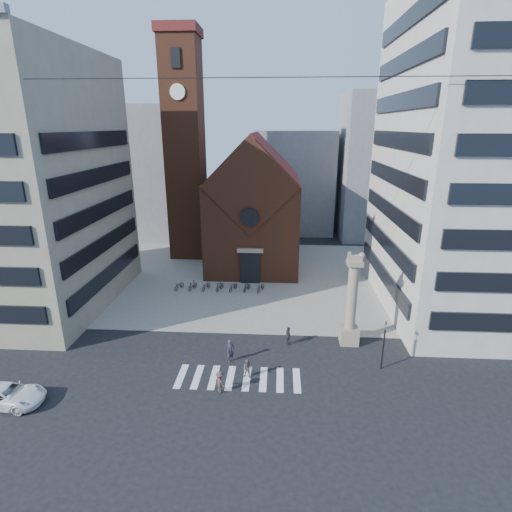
# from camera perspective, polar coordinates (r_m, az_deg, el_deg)

# --- Properties ---
(ground) EXTENTS (120.00, 120.00, 0.00)m
(ground) POSITION_cam_1_polar(r_m,az_deg,el_deg) (35.22, -2.92, -14.20)
(ground) COLOR black
(ground) RESTS_ON ground
(piazza) EXTENTS (46.00, 30.00, 0.05)m
(piazza) POSITION_cam_1_polar(r_m,az_deg,el_deg) (52.19, -0.65, -2.99)
(piazza) COLOR #9B968D
(piazza) RESTS_ON ground
(zebra_crossing) EXTENTS (10.20, 3.20, 0.01)m
(zebra_crossing) POSITION_cam_1_polar(r_m,az_deg,el_deg) (32.68, -2.52, -17.03)
(zebra_crossing) COLOR white
(zebra_crossing) RESTS_ON ground
(church) EXTENTS (12.00, 16.65, 18.00)m
(church) POSITION_cam_1_polar(r_m,az_deg,el_deg) (55.78, -0.23, 6.92)
(church) COLOR brown
(church) RESTS_ON ground
(campanile) EXTENTS (5.50, 5.50, 31.20)m
(campanile) POSITION_cam_1_polar(r_m,az_deg,el_deg) (59.21, -10.09, 14.87)
(campanile) COLOR brown
(campanile) RESTS_ON ground
(building_left) EXTENTS (18.00, 20.00, 26.00)m
(building_left) POSITION_cam_1_polar(r_m,az_deg,el_deg) (48.55, -31.51, 8.61)
(building_left) COLOR gray
(building_left) RESTS_ON ground
(building_right) EXTENTS (18.00, 22.00, 32.00)m
(building_right) POSITION_cam_1_polar(r_m,az_deg,el_deg) (46.42, 30.38, 12.24)
(building_right) COLOR beige
(building_right) RESTS_ON ground
(bg_block_left) EXTENTS (16.00, 14.00, 22.00)m
(bg_block_left) POSITION_cam_1_polar(r_m,az_deg,el_deg) (73.85, -15.45, 11.41)
(bg_block_left) COLOR gray
(bg_block_left) RESTS_ON ground
(bg_block_mid) EXTENTS (14.00, 12.00, 18.00)m
(bg_block_mid) POSITION_cam_1_polar(r_m,az_deg,el_deg) (75.25, 5.41, 10.54)
(bg_block_mid) COLOR gray
(bg_block_mid) RESTS_ON ground
(bg_block_right) EXTENTS (16.00, 14.00, 24.00)m
(bg_block_right) POSITION_cam_1_polar(r_m,az_deg,el_deg) (74.22, 18.27, 11.96)
(bg_block_right) COLOR gray
(bg_block_right) RESTS_ON ground
(lion_column) EXTENTS (1.63, 1.60, 8.68)m
(lion_column) POSITION_cam_1_polar(r_m,az_deg,el_deg) (36.58, 13.44, -7.24)
(lion_column) COLOR tan
(lion_column) RESTS_ON ground
(traffic_light) EXTENTS (0.13, 0.16, 4.30)m
(traffic_light) POSITION_cam_1_polar(r_m,az_deg,el_deg) (34.07, 17.77, -11.86)
(traffic_light) COLOR black
(traffic_light) RESTS_ON ground
(white_car) EXTENTS (5.29, 2.53, 1.45)m
(white_car) POSITION_cam_1_polar(r_m,az_deg,el_deg) (34.60, -32.05, -16.50)
(white_car) COLOR white
(white_car) RESTS_ON ground
(pedestrian_0) EXTENTS (0.84, 0.83, 1.95)m
(pedestrian_0) POSITION_cam_1_polar(r_m,az_deg,el_deg) (34.21, -3.66, -13.35)
(pedestrian_0) COLOR #342D3E
(pedestrian_0) RESTS_ON ground
(pedestrian_1) EXTENTS (0.83, 0.68, 1.58)m
(pedestrian_1) POSITION_cam_1_polar(r_m,az_deg,el_deg) (32.30, -1.19, -15.81)
(pedestrian_1) COLOR #60514C
(pedestrian_1) RESTS_ON ground
(pedestrian_2) EXTENTS (0.71, 1.10, 1.74)m
(pedestrian_2) POSITION_cam_1_polar(r_m,az_deg,el_deg) (36.61, 4.63, -11.30)
(pedestrian_2) COLOR #282930
(pedestrian_2) RESTS_ON ground
(pedestrian_3) EXTENTS (1.25, 1.24, 1.73)m
(pedestrian_3) POSITION_cam_1_polar(r_m,az_deg,el_deg) (30.88, -5.13, -17.50)
(pedestrian_3) COLOR #47322F
(pedestrian_3) RESTS_ON ground
(scooter_0) EXTENTS (1.31, 1.99, 0.99)m
(scooter_0) POSITION_cam_1_polar(r_m,az_deg,el_deg) (48.93, -10.93, -4.16)
(scooter_0) COLOR black
(scooter_0) RESTS_ON piazza
(scooter_1) EXTENTS (1.16, 1.88, 1.10)m
(scooter_1) POSITION_cam_1_polar(r_m,az_deg,el_deg) (48.54, -9.06, -4.17)
(scooter_1) COLOR black
(scooter_1) RESTS_ON piazza
(scooter_2) EXTENTS (1.31, 1.99, 0.99)m
(scooter_2) POSITION_cam_1_polar(r_m,az_deg,el_deg) (48.24, -7.15, -4.29)
(scooter_2) COLOR black
(scooter_2) RESTS_ON piazza
(scooter_3) EXTENTS (1.16, 1.88, 1.10)m
(scooter_3) POSITION_cam_1_polar(r_m,az_deg,el_deg) (47.95, -5.22, -4.29)
(scooter_3) COLOR black
(scooter_3) RESTS_ON piazza
(scooter_4) EXTENTS (1.31, 1.99, 0.99)m
(scooter_4) POSITION_cam_1_polar(r_m,az_deg,el_deg) (47.76, -3.27, -4.41)
(scooter_4) COLOR black
(scooter_4) RESTS_ON piazza
(scooter_5) EXTENTS (1.16, 1.88, 1.10)m
(scooter_5) POSITION_cam_1_polar(r_m,az_deg,el_deg) (47.58, -1.31, -4.40)
(scooter_5) COLOR black
(scooter_5) RESTS_ON piazza
(scooter_6) EXTENTS (1.31, 1.99, 0.99)m
(scooter_6) POSITION_cam_1_polar(r_m,az_deg,el_deg) (47.50, 0.67, -4.51)
(scooter_6) COLOR black
(scooter_6) RESTS_ON piazza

